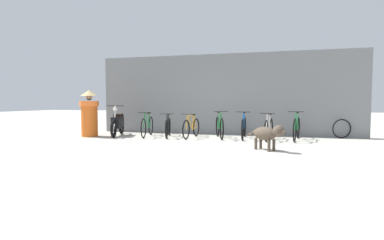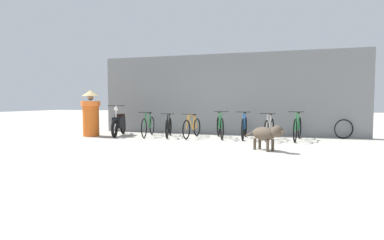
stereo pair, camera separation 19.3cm
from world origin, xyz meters
name	(u,v)px [view 2 (the right image)]	position (x,y,z in m)	size (l,w,h in m)	color
ground_plane	(204,147)	(0.00, 0.00, 0.00)	(60.00, 60.00, 0.00)	#B7B2A5
shop_wall_back	(225,94)	(0.00, 3.28, 1.49)	(9.72, 0.20, 2.97)	slate
bicycle_0	(148,126)	(-2.51, 1.96, 0.36)	(0.46, 1.74, 0.87)	black
bicycle_1	(169,127)	(-1.74, 1.93, 0.34)	(0.53, 1.57, 0.82)	black
bicycle_2	(192,128)	(-0.91, 1.97, 0.34)	(0.46, 1.62, 0.82)	black
bicycle_3	(220,127)	(0.03, 2.09, 0.37)	(0.61, 1.65, 0.91)	black
bicycle_4	(244,127)	(0.82, 2.18, 0.37)	(0.46, 1.79, 0.90)	black
bicycle_5	(269,129)	(1.63, 2.03, 0.36)	(0.46, 1.64, 0.87)	black
bicycle_6	(297,128)	(2.48, 2.19, 0.38)	(0.47, 1.78, 0.92)	black
motorcycle	(119,123)	(-3.60, 1.83, 0.44)	(0.67, 1.80, 1.09)	black
stray_dog	(267,134)	(1.62, -0.17, 0.42)	(1.02, 0.87, 0.66)	#4C3F33
person_in_robes	(91,113)	(-4.46, 1.40, 0.82)	(0.92, 0.92, 1.62)	orange
spare_tire_left	(344,129)	(3.97, 3.03, 0.32)	(0.63, 0.23, 0.64)	black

